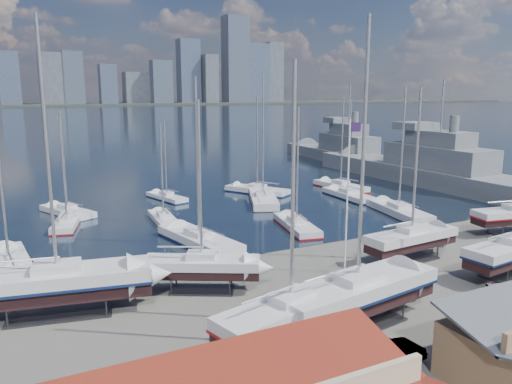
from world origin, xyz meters
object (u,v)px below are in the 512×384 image
car_a (349,350)px  sailboat_cradle_0 (58,283)px  naval_ship_west (347,155)px  naval_ship_east (437,175)px  flagpole (349,186)px

car_a → sailboat_cradle_0: bearing=120.1°
sailboat_cradle_0 → naval_ship_west: sailboat_cradle_0 is taller
sailboat_cradle_0 → naval_ship_east: size_ratio=0.38×
car_a → flagpole: bearing=39.1°
naval_ship_west → car_a: 81.57m
sailboat_cradle_0 → flagpole: bearing=5.0°
naval_ship_west → flagpole: bearing=146.6°
car_a → flagpole: (8.54, 11.65, 6.69)m
sailboat_cradle_0 → car_a: bearing=-34.5°
naval_ship_east → naval_ship_west: size_ratio=1.19×
naval_ship_east → car_a: size_ratio=12.23×
naval_ship_east → flagpole: (-37.31, -25.62, 5.74)m
naval_ship_west → car_a: (-49.05, -65.17, -0.94)m
naval_ship_east → naval_ship_west: naval_ship_east is taller
flagpole → naval_ship_east: bearing=34.5°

